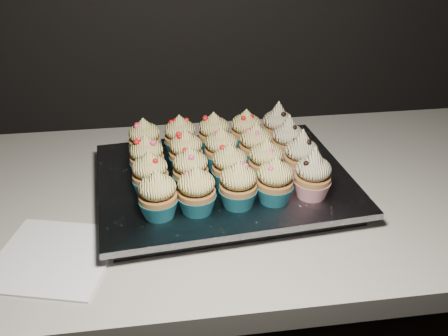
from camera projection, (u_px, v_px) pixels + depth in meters
name	position (u px, v px, depth m)	size (l,w,h in m)	color
worktop	(230.00, 196.00, 0.96)	(2.44, 0.64, 0.04)	beige
napkin	(54.00, 257.00, 0.77)	(0.17, 0.17, 0.00)	white
baking_tray	(224.00, 186.00, 0.93)	(0.42, 0.32, 0.02)	black
foil_lining	(224.00, 178.00, 0.92)	(0.45, 0.35, 0.01)	silver
cupcake_0	(158.00, 195.00, 0.79)	(0.06, 0.06, 0.08)	#196879
cupcake_1	(197.00, 191.00, 0.80)	(0.06, 0.06, 0.08)	#196879
cupcake_2	(238.00, 185.00, 0.81)	(0.06, 0.06, 0.08)	#196879
cupcake_3	(275.00, 181.00, 0.83)	(0.06, 0.06, 0.08)	#196879
cupcake_4	(313.00, 175.00, 0.84)	(0.06, 0.06, 0.10)	maroon
cupcake_5	(150.00, 175.00, 0.84)	(0.06, 0.06, 0.08)	#196879
cupcake_6	(191.00, 170.00, 0.86)	(0.06, 0.06, 0.08)	#196879
cupcake_7	(230.00, 166.00, 0.87)	(0.06, 0.06, 0.08)	#196879
cupcake_8	(266.00, 162.00, 0.88)	(0.06, 0.06, 0.08)	#196879
cupcake_9	(301.00, 156.00, 0.90)	(0.06, 0.06, 0.10)	maroon
cupcake_10	(147.00, 158.00, 0.90)	(0.06, 0.06, 0.08)	#196879
cupcake_11	(186.00, 152.00, 0.91)	(0.06, 0.06, 0.08)	#196879
cupcake_12	(221.00, 150.00, 0.92)	(0.06, 0.06, 0.08)	#196879
cupcake_13	(256.00, 145.00, 0.94)	(0.06, 0.06, 0.08)	#196879
cupcake_14	(288.00, 141.00, 0.95)	(0.06, 0.06, 0.10)	maroon
cupcake_15	(145.00, 140.00, 0.96)	(0.06, 0.06, 0.08)	#196879
cupcake_16	(180.00, 137.00, 0.97)	(0.06, 0.06, 0.08)	#196879
cupcake_17	(214.00, 134.00, 0.98)	(0.06, 0.06, 0.08)	#196879
cupcake_18	(246.00, 131.00, 0.99)	(0.06, 0.06, 0.08)	#196879
cupcake_19	(277.00, 126.00, 1.01)	(0.06, 0.06, 0.10)	maroon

